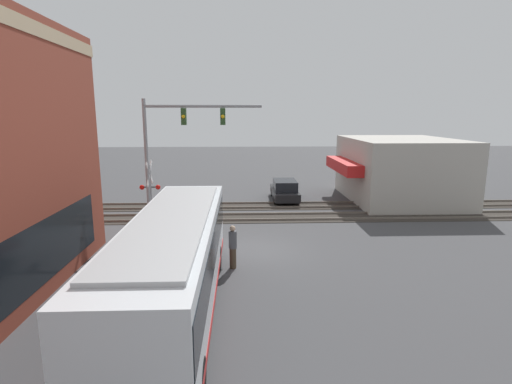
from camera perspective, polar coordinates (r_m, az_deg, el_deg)
The scene contains 9 objects.
ground_plane at distance 19.16m, azimuth -0.10°, elevation -8.35°, with size 120.00×120.00×0.00m, color #424244.
shop_building at distance 31.57m, azimuth 19.71°, elevation 3.06°, with size 9.43×8.50×4.59m.
city_bus at distance 13.09m, azimuth -11.62°, elevation -9.60°, with size 11.67×2.59×3.28m.
traffic_signal_gantry at distance 22.38m, azimuth -11.30°, elevation 7.72°, with size 0.42×6.44×7.18m.
crossing_signal at distance 23.36m, azimuth -14.89°, elevation 0.67°, with size 1.41×1.18×3.81m.
rail_track_near at distance 24.88m, azimuth -0.60°, elevation -3.67°, with size 2.60×60.00×0.15m.
rail_track_far at distance 27.99m, azimuth -0.79°, elevation -1.99°, with size 2.60×60.00×0.15m.
parked_car_black at distance 29.83m, azimuth 4.12°, elevation 0.16°, with size 4.62×1.82×1.55m.
pedestrian_near_bus at distance 16.81m, azimuth -3.34°, elevation -7.76°, with size 0.34×0.34×1.85m.
Camera 1 is at (-18.04, 0.66, 6.40)m, focal length 28.00 mm.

